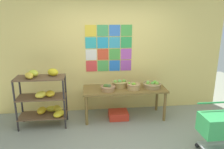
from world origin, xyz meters
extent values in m
cube|color=#EECF71|center=(0.00, 1.75, 1.33)|extent=(5.20, 0.06, 2.66)
cube|color=yellow|center=(-0.45, 1.71, 1.86)|extent=(0.24, 0.01, 0.24)
cube|color=#47A45C|center=(-0.18, 1.71, 1.86)|extent=(0.24, 0.01, 0.24)
cube|color=#3974C9|center=(0.08, 1.71, 1.86)|extent=(0.24, 0.01, 0.24)
cube|color=green|center=(0.34, 1.71, 1.86)|extent=(0.24, 0.01, 0.24)
cube|color=#30AEB0|center=(-0.45, 1.71, 1.60)|extent=(0.24, 0.01, 0.24)
cube|color=#2799BF|center=(-0.18, 1.71, 1.60)|extent=(0.24, 0.01, 0.24)
cube|color=#389DBB|center=(0.08, 1.71, 1.60)|extent=(0.24, 0.01, 0.24)
cube|color=green|center=(0.34, 1.71, 1.60)|extent=(0.24, 0.01, 0.24)
cube|color=white|center=(-0.45, 1.71, 1.33)|extent=(0.24, 0.01, 0.24)
cube|color=#DC472A|center=(-0.18, 1.71, 1.33)|extent=(0.24, 0.01, 0.24)
cube|color=green|center=(0.08, 1.71, 1.33)|extent=(0.24, 0.01, 0.24)
cube|color=#B24FB1|center=(0.34, 1.71, 1.33)|extent=(0.24, 0.01, 0.24)
cube|color=#E43E3C|center=(-0.45, 1.71, 1.07)|extent=(0.24, 0.01, 0.24)
cube|color=#4CA74D|center=(-0.18, 1.71, 1.07)|extent=(0.24, 0.01, 0.24)
cube|color=blue|center=(0.08, 1.71, 1.07)|extent=(0.24, 0.01, 0.24)
cube|color=#A147A8|center=(0.34, 1.71, 1.07)|extent=(0.24, 0.01, 0.24)
cylinder|color=#2C2728|center=(-1.91, 0.88, 0.52)|extent=(0.04, 0.04, 1.03)
cylinder|color=#2C2728|center=(-1.00, 0.88, 0.52)|extent=(0.04, 0.04, 1.03)
cylinder|color=#2C2728|center=(-1.91, 1.26, 0.52)|extent=(0.04, 0.04, 1.03)
cylinder|color=#2C2728|center=(-1.00, 1.26, 0.52)|extent=(0.04, 0.04, 1.03)
cube|color=brown|center=(-1.46, 1.07, 0.22)|extent=(0.95, 0.42, 0.03)
ellipsoid|color=yellow|center=(-1.30, 1.21, 0.29)|extent=(0.27, 0.14, 0.12)
ellipsoid|color=yellow|center=(-1.13, 0.96, 0.29)|extent=(0.30, 0.32, 0.11)
ellipsoid|color=yellow|center=(-1.50, 1.15, 0.30)|extent=(0.20, 0.27, 0.13)
ellipsoid|color=gold|center=(-1.17, 1.16, 0.31)|extent=(0.26, 0.31, 0.15)
cube|color=brown|center=(-1.46, 1.07, 0.62)|extent=(0.95, 0.42, 0.02)
ellipsoid|color=yellow|center=(-1.45, 1.00, 0.70)|extent=(0.28, 0.29, 0.13)
ellipsoid|color=yellow|center=(-1.29, 1.06, 0.69)|extent=(0.24, 0.26, 0.11)
cube|color=brown|center=(-1.46, 1.07, 1.02)|extent=(0.95, 0.42, 0.02)
ellipsoid|color=#D5DB3B|center=(-1.59, 1.13, 1.10)|extent=(0.28, 0.28, 0.13)
ellipsoid|color=yellow|center=(-1.64, 1.00, 1.09)|extent=(0.25, 0.30, 0.11)
ellipsoid|color=yellow|center=(-1.22, 1.15, 1.10)|extent=(0.30, 0.30, 0.14)
cube|color=brown|center=(0.24, 1.26, 0.66)|extent=(1.76, 0.65, 0.04)
cylinder|color=brown|center=(-0.58, 0.99, 0.32)|extent=(0.06, 0.06, 0.64)
cylinder|color=brown|center=(1.06, 0.99, 0.32)|extent=(0.06, 0.06, 0.64)
cylinder|color=brown|center=(-0.58, 1.52, 0.32)|extent=(0.06, 0.06, 0.64)
cylinder|color=brown|center=(1.06, 1.52, 0.32)|extent=(0.06, 0.06, 0.64)
cylinder|color=#9E7F4E|center=(0.83, 1.22, 0.72)|extent=(0.36, 0.36, 0.09)
torus|color=#9C8053|center=(0.83, 1.22, 0.77)|extent=(0.39, 0.39, 0.03)
sphere|color=#77B549|center=(0.90, 1.28, 0.77)|extent=(0.07, 0.07, 0.07)
sphere|color=#6BB845|center=(0.84, 1.21, 0.77)|extent=(0.08, 0.08, 0.08)
sphere|color=#7DC13F|center=(0.93, 1.18, 0.78)|extent=(0.08, 0.08, 0.08)
sphere|color=#74B24A|center=(0.75, 1.27, 0.78)|extent=(0.07, 0.07, 0.07)
sphere|color=#6ABD35|center=(0.90, 1.24, 0.79)|extent=(0.08, 0.08, 0.08)
sphere|color=#6FB636|center=(0.74, 1.23, 0.77)|extent=(0.08, 0.08, 0.08)
cylinder|color=tan|center=(0.41, 1.16, 0.73)|extent=(0.26, 0.26, 0.11)
torus|color=tan|center=(0.41, 1.16, 0.79)|extent=(0.28, 0.28, 0.02)
sphere|color=#6FC835|center=(0.33, 1.21, 0.80)|extent=(0.05, 0.05, 0.05)
sphere|color=#7FCC2C|center=(0.42, 1.14, 0.81)|extent=(0.06, 0.06, 0.06)
sphere|color=#76D02F|center=(0.39, 1.17, 0.80)|extent=(0.04, 0.04, 0.04)
sphere|color=#76BE33|center=(0.39, 1.14, 0.80)|extent=(0.05, 0.05, 0.05)
cylinder|color=#A57B4C|center=(-0.13, 1.13, 0.72)|extent=(0.27, 0.27, 0.09)
torus|color=#A47451|center=(-0.13, 1.13, 0.77)|extent=(0.30, 0.30, 0.03)
sphere|color=#446D25|center=(-0.19, 1.15, 0.78)|extent=(0.08, 0.08, 0.08)
sphere|color=#3E6D29|center=(-0.09, 1.14, 0.78)|extent=(0.07, 0.07, 0.07)
sphere|color=#425927|center=(-0.15, 1.13, 0.78)|extent=(0.07, 0.07, 0.07)
sphere|color=#3E6123|center=(-0.16, 1.16, 0.78)|extent=(0.07, 0.07, 0.07)
sphere|color=#3C6A26|center=(-0.13, 1.13, 0.78)|extent=(0.09, 0.09, 0.09)
sphere|color=#4B6236|center=(-0.10, 1.11, 0.78)|extent=(0.08, 0.08, 0.08)
cylinder|color=#AE8E4B|center=(0.15, 1.34, 0.74)|extent=(0.31, 0.31, 0.12)
torus|color=tan|center=(0.15, 1.34, 0.80)|extent=(0.34, 0.34, 0.03)
sphere|color=#6DAC4A|center=(0.14, 1.34, 0.80)|extent=(0.09, 0.09, 0.09)
sphere|color=#70BD39|center=(0.24, 1.36, 0.81)|extent=(0.07, 0.07, 0.07)
sphere|color=#7DB440|center=(0.05, 1.32, 0.80)|extent=(0.09, 0.09, 0.09)
cube|color=red|center=(0.10, 1.21, 0.08)|extent=(0.41, 0.35, 0.16)
sphere|color=black|center=(1.30, -0.02, 0.04)|extent=(0.08, 0.08, 0.08)
cube|color=#A5A8AD|center=(1.55, -0.17, 0.10)|extent=(0.52, 0.32, 0.03)
cube|color=green|center=(1.55, -0.17, 0.50)|extent=(0.60, 0.40, 0.33)
cylinder|color=green|center=(1.55, 0.06, 0.78)|extent=(0.57, 0.03, 0.03)
camera|label=1|loc=(-0.52, -3.07, 2.21)|focal=34.69mm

